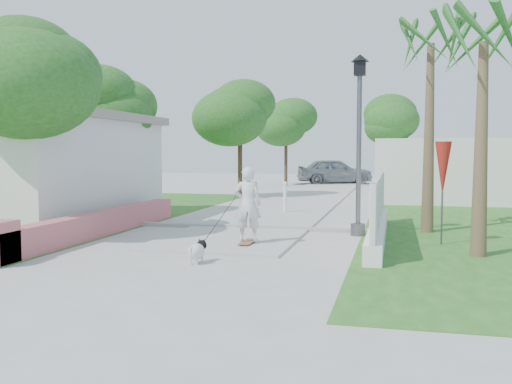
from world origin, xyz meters
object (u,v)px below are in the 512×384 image
(street_lamp, at_px, (359,137))
(parked_car, at_px, (335,171))
(dog, at_px, (197,251))
(skateboarder, at_px, (236,210))
(bollard, at_px, (285,196))
(patio_umbrella, at_px, (443,169))

(street_lamp, xyz_separation_m, parked_car, (-2.96, 23.24, -1.60))
(dog, height_order, parked_car, parked_car)
(skateboarder, bearing_deg, bollard, -96.40)
(street_lamp, distance_m, skateboarder, 3.87)
(bollard, distance_m, parked_car, 18.75)
(skateboarder, bearing_deg, parked_car, -97.54)
(patio_umbrella, distance_m, parked_car, 24.74)
(skateboarder, height_order, parked_car, skateboarder)
(skateboarder, distance_m, parked_car, 25.82)
(patio_umbrella, distance_m, dog, 5.82)
(dog, xyz_separation_m, parked_car, (-0.28, 27.52, 0.59))
(street_lamp, distance_m, dog, 5.50)
(bollard, xyz_separation_m, skateboarder, (0.29, -7.07, 0.25))
(bollard, height_order, parked_car, parked_car)
(bollard, relative_size, dog, 1.71)
(skateboarder, xyz_separation_m, parked_car, (-0.56, 25.82, -0.00))
(skateboarder, height_order, dog, skateboarder)
(street_lamp, distance_m, bollard, 5.56)
(street_lamp, bearing_deg, patio_umbrella, -27.76)
(street_lamp, relative_size, parked_car, 0.91)
(dog, bearing_deg, skateboarder, 88.69)
(bollard, xyz_separation_m, patio_umbrella, (4.60, -5.50, 1.10))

